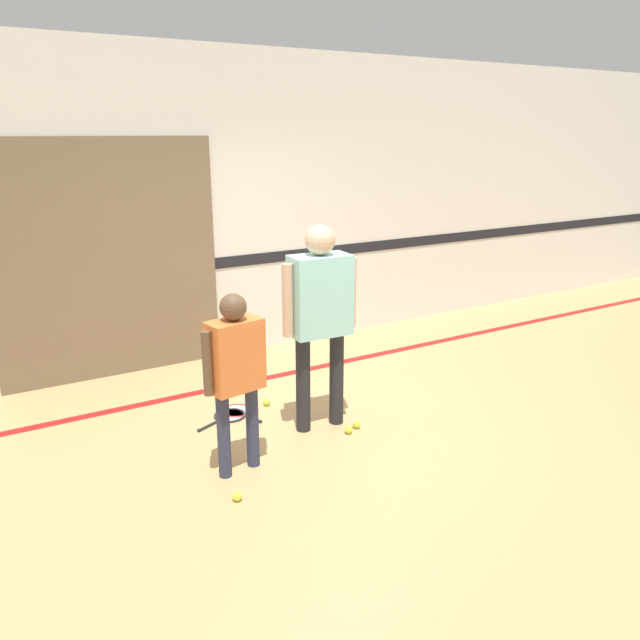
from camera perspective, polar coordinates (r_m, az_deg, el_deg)
ground_plane at (r=5.19m, az=-0.51°, el=-10.33°), size 16.00×16.00×0.00m
wall_back at (r=6.66m, az=-10.18°, el=9.94°), size 16.00×0.07×3.20m
wall_panel at (r=6.38m, az=-18.83°, el=5.08°), size 2.16×0.05×2.33m
floor_stripe at (r=6.22m, az=-6.40°, el=-5.60°), size 14.40×0.10×0.01m
person_instructor at (r=4.93m, az=0.00°, el=1.29°), size 0.64×0.29×1.69m
person_student_left at (r=4.36m, az=-7.73°, el=-4.07°), size 0.50×0.26×1.33m
racket_spare_on_floor at (r=5.58m, az=-7.52°, el=-8.29°), size 0.34×0.49×0.03m
racket_second_spare at (r=5.51m, az=-8.41°, el=-8.69°), size 0.53×0.36×0.03m
tennis_ball_near_instructor at (r=5.17m, az=2.63°, el=-10.00°), size 0.07×0.07×0.07m
tennis_ball_by_spare_racket at (r=5.68m, az=-4.90°, el=-7.49°), size 0.07×0.07×0.07m
tennis_ball_stray_left at (r=4.36m, az=-7.58°, el=-15.69°), size 0.07×0.07×0.07m
tennis_ball_stray_right at (r=5.26m, az=3.37°, el=-9.52°), size 0.07×0.07×0.07m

